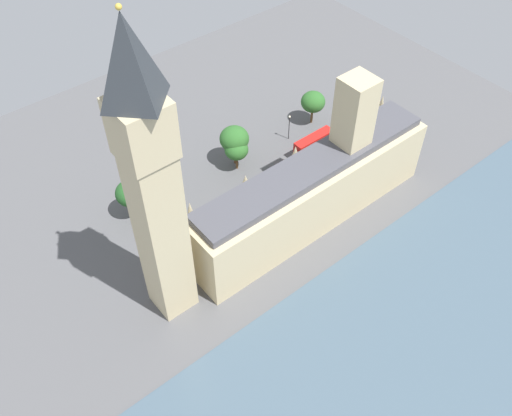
{
  "coord_description": "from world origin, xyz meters",
  "views": [
    {
      "loc": [
        -56.44,
        58.23,
        87.29
      ],
      "look_at": [
        1.0,
        11.6,
        8.51
      ],
      "focal_mm": 39.25,
      "sensor_mm": 36.0,
      "label": 1
    }
  ],
  "objects_px": {
    "car_black_midblock": "(254,194)",
    "pedestrian_far_end": "(366,150)",
    "double_decker_bus_near_tower": "(313,144)",
    "plane_tree_under_trees": "(234,139)",
    "car_yellow_cab_opposite_hall": "(209,215)",
    "plane_tree_leading": "(313,102)",
    "car_white_kerbside": "(191,232)",
    "plane_tree_trailing": "(236,150)",
    "plane_tree_corner": "(130,193)",
    "parliament_building": "(314,188)",
    "car_silver_by_river_gate": "(271,173)",
    "street_lamp_slot_10": "(289,123)",
    "clock_tower": "(152,185)"
  },
  "relations": [
    {
      "from": "car_yellow_cab_opposite_hall",
      "to": "plane_tree_leading",
      "type": "xyz_separation_m",
      "value": [
        10.35,
        -38.8,
        5.27
      ]
    },
    {
      "from": "car_silver_by_river_gate",
      "to": "car_white_kerbside",
      "type": "relative_size",
      "value": 0.91
    },
    {
      "from": "plane_tree_corner",
      "to": "double_decker_bus_near_tower",
      "type": "bearing_deg",
      "value": -101.81
    },
    {
      "from": "car_silver_by_river_gate",
      "to": "plane_tree_leading",
      "type": "bearing_deg",
      "value": -65.5
    },
    {
      "from": "plane_tree_leading",
      "to": "street_lamp_slot_10",
      "type": "bearing_deg",
      "value": 98.08
    },
    {
      "from": "clock_tower",
      "to": "plane_tree_under_trees",
      "type": "relative_size",
      "value": 5.79
    },
    {
      "from": "car_white_kerbside",
      "to": "pedestrian_far_end",
      "type": "height_order",
      "value": "car_white_kerbside"
    },
    {
      "from": "parliament_building",
      "to": "plane_tree_under_trees",
      "type": "relative_size",
      "value": 5.53
    },
    {
      "from": "plane_tree_leading",
      "to": "plane_tree_trailing",
      "type": "relative_size",
      "value": 1.11
    },
    {
      "from": "double_decker_bus_near_tower",
      "to": "plane_tree_trailing",
      "type": "relative_size",
      "value": 1.34
    },
    {
      "from": "double_decker_bus_near_tower",
      "to": "car_white_kerbside",
      "type": "distance_m",
      "value": 37.21
    },
    {
      "from": "pedestrian_far_end",
      "to": "plane_tree_corner",
      "type": "bearing_deg",
      "value": -34.04
    },
    {
      "from": "car_silver_by_river_gate",
      "to": "plane_tree_trailing",
      "type": "height_order",
      "value": "plane_tree_trailing"
    },
    {
      "from": "plane_tree_corner",
      "to": "car_black_midblock",
      "type": "bearing_deg",
      "value": -117.51
    },
    {
      "from": "clock_tower",
      "to": "plane_tree_trailing",
      "type": "relative_size",
      "value": 7.39
    },
    {
      "from": "pedestrian_far_end",
      "to": "plane_tree_under_trees",
      "type": "xyz_separation_m",
      "value": [
        16.67,
        26.1,
        6.46
      ]
    },
    {
      "from": "clock_tower",
      "to": "street_lamp_slot_10",
      "type": "xyz_separation_m",
      "value": [
        21.57,
        -47.25,
        -25.21
      ]
    },
    {
      "from": "double_decker_bus_near_tower",
      "to": "plane_tree_leading",
      "type": "relative_size",
      "value": 1.21
    },
    {
      "from": "car_white_kerbside",
      "to": "plane_tree_trailing",
      "type": "relative_size",
      "value": 0.6
    },
    {
      "from": "car_black_midblock",
      "to": "plane_tree_trailing",
      "type": "distance_m",
      "value": 11.22
    },
    {
      "from": "clock_tower",
      "to": "plane_tree_under_trees",
      "type": "bearing_deg",
      "value": -54.41
    },
    {
      "from": "car_silver_by_river_gate",
      "to": "car_white_kerbside",
      "type": "xyz_separation_m",
      "value": [
        -3.26,
        24.24,
        0.0
      ]
    },
    {
      "from": "plane_tree_under_trees",
      "to": "car_silver_by_river_gate",
      "type": "bearing_deg",
      "value": -156.55
    },
    {
      "from": "double_decker_bus_near_tower",
      "to": "pedestrian_far_end",
      "type": "xyz_separation_m",
      "value": [
        -8.08,
        -9.59,
        -1.94
      ]
    },
    {
      "from": "double_decker_bus_near_tower",
      "to": "street_lamp_slot_10",
      "type": "distance_m",
      "value": 7.71
    },
    {
      "from": "plane_tree_corner",
      "to": "parliament_building",
      "type": "bearing_deg",
      "value": -129.7
    },
    {
      "from": "pedestrian_far_end",
      "to": "plane_tree_trailing",
      "type": "relative_size",
      "value": 0.2
    },
    {
      "from": "clock_tower",
      "to": "car_white_kerbside",
      "type": "xyz_separation_m",
      "value": [
        11.01,
        -11.39,
        -29.06
      ]
    },
    {
      "from": "plane_tree_trailing",
      "to": "street_lamp_slot_10",
      "type": "xyz_separation_m",
      "value": [
        0.41,
        -16.1,
        -0.78
      ]
    },
    {
      "from": "car_black_midblock",
      "to": "pedestrian_far_end",
      "type": "relative_size",
      "value": 2.96
    },
    {
      "from": "double_decker_bus_near_tower",
      "to": "plane_tree_under_trees",
      "type": "relative_size",
      "value": 1.05
    },
    {
      "from": "plane_tree_trailing",
      "to": "parliament_building",
      "type": "bearing_deg",
      "value": -172.05
    },
    {
      "from": "parliament_building",
      "to": "street_lamp_slot_10",
      "type": "bearing_deg",
      "value": -30.49
    },
    {
      "from": "car_silver_by_river_gate",
      "to": "plane_tree_leading",
      "type": "relative_size",
      "value": 0.49
    },
    {
      "from": "parliament_building",
      "to": "pedestrian_far_end",
      "type": "height_order",
      "value": "parliament_building"
    },
    {
      "from": "parliament_building",
      "to": "car_white_kerbside",
      "type": "xyz_separation_m",
      "value": [
        11.62,
        22.8,
        -7.6
      ]
    },
    {
      "from": "double_decker_bus_near_tower",
      "to": "pedestrian_far_end",
      "type": "height_order",
      "value": "double_decker_bus_near_tower"
    },
    {
      "from": "car_black_midblock",
      "to": "street_lamp_slot_10",
      "type": "bearing_deg",
      "value": 119.45
    },
    {
      "from": "clock_tower",
      "to": "car_black_midblock",
      "type": "distance_m",
      "value": 42.12
    },
    {
      "from": "pedestrian_far_end",
      "to": "plane_tree_leading",
      "type": "bearing_deg",
      "value": -98.98
    },
    {
      "from": "car_black_midblock",
      "to": "pedestrian_far_end",
      "type": "distance_m",
      "value": 30.16
    },
    {
      "from": "car_white_kerbside",
      "to": "pedestrian_far_end",
      "type": "relative_size",
      "value": 3.05
    },
    {
      "from": "clock_tower",
      "to": "car_white_kerbside",
      "type": "height_order",
      "value": "clock_tower"
    },
    {
      "from": "car_silver_by_river_gate",
      "to": "plane_tree_under_trees",
      "type": "distance_m",
      "value": 11.25
    },
    {
      "from": "plane_tree_leading",
      "to": "car_black_midblock",
      "type": "bearing_deg",
      "value": 112.51
    },
    {
      "from": "plane_tree_leading",
      "to": "car_white_kerbside",
      "type": "bearing_deg",
      "value": 104.83
    },
    {
      "from": "car_silver_by_river_gate",
      "to": "street_lamp_slot_10",
      "type": "xyz_separation_m",
      "value": [
        7.3,
        -11.62,
        3.86
      ]
    },
    {
      "from": "car_yellow_cab_opposite_hall",
      "to": "car_black_midblock",
      "type": "bearing_deg",
      "value": 84.36
    },
    {
      "from": "pedestrian_far_end",
      "to": "plane_tree_trailing",
      "type": "distance_m",
      "value": 31.14
    },
    {
      "from": "car_yellow_cab_opposite_hall",
      "to": "pedestrian_far_end",
      "type": "distance_m",
      "value": 41.35
    }
  ]
}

